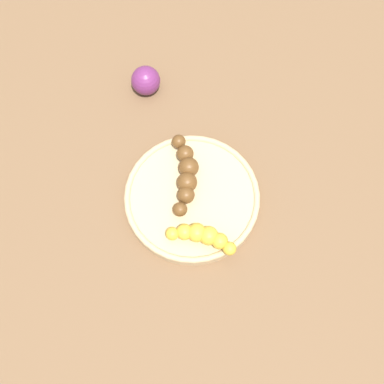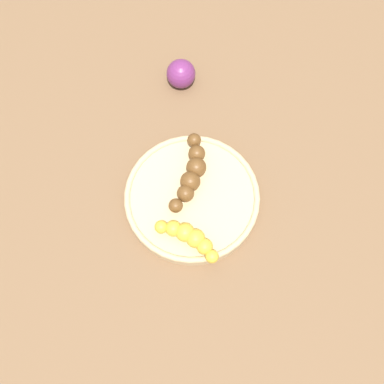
# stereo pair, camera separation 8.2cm
# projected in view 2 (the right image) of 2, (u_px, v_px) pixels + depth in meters

# --- Properties ---
(ground_plane) EXTENTS (2.40, 2.40, 0.00)m
(ground_plane) POSITION_uv_depth(u_px,v_px,m) (192.00, 200.00, 0.86)
(ground_plane) COLOR brown
(fruit_bowl) EXTENTS (0.22, 0.22, 0.02)m
(fruit_bowl) POSITION_uv_depth(u_px,v_px,m) (192.00, 198.00, 0.85)
(fruit_bowl) COLOR tan
(fruit_bowl) RESTS_ON ground_plane
(banana_spotted) EXTENTS (0.09, 0.08, 0.03)m
(banana_spotted) POSITION_uv_depth(u_px,v_px,m) (189.00, 237.00, 0.80)
(banana_spotted) COLOR gold
(banana_spotted) RESTS_ON fruit_bowl
(banana_overripe) EXTENTS (0.07, 0.13, 0.03)m
(banana_overripe) POSITION_uv_depth(u_px,v_px,m) (192.00, 174.00, 0.84)
(banana_overripe) COLOR #593819
(banana_overripe) RESTS_ON fruit_bowl
(plum_purple) EXTENTS (0.05, 0.05, 0.05)m
(plum_purple) POSITION_uv_depth(u_px,v_px,m) (181.00, 74.00, 0.92)
(plum_purple) COLOR #662659
(plum_purple) RESTS_ON ground_plane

